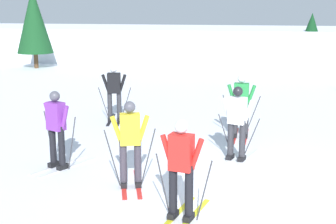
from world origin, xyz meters
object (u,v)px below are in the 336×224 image
object	(u,v)px
conifer_far_left	(34,20)
conifer_far_right	(311,34)
skier_white	(237,121)
skier_black	(114,91)
skier_yellow	(130,142)
skier_green	(241,104)
skier_red	(181,167)
skier_purple	(57,128)

from	to	relation	value
conifer_far_left	conifer_far_right	bearing A→B (deg)	10.95
skier_white	skier_black	bearing A→B (deg)	139.70
skier_black	conifer_far_right	xyz separation A→B (m)	(7.08, 13.98, 0.92)
skier_black	skier_yellow	world-z (taller)	same
conifer_far_right	skier_yellow	bearing A→B (deg)	-105.31
skier_green	skier_white	xyz separation A→B (m)	(-0.03, -1.97, -0.00)
skier_white	skier_black	size ratio (longest dim) A/B	1.00
skier_red	conifer_far_left	size ratio (longest dim) A/B	0.40
skier_green	skier_white	distance (m)	1.97
skier_white	skier_purple	xyz separation A→B (m)	(-3.77, -1.24, 0.00)
skier_red	skier_yellow	bearing A→B (deg)	132.36
skier_black	skier_purple	bearing A→B (deg)	-89.92
skier_yellow	conifer_far_right	bearing A→B (deg)	74.69
skier_red	skier_purple	xyz separation A→B (m)	(-3.00, 2.09, 0.00)
skier_red	skier_purple	world-z (taller)	same
skier_white	conifer_far_left	world-z (taller)	conifer_far_left
skier_green	skier_purple	size ratio (longest dim) A/B	1.00
skier_yellow	skier_purple	bearing A→B (deg)	156.46
conifer_far_left	conifer_far_right	xyz separation A→B (m)	(14.70, 2.84, -0.73)
skier_purple	skier_yellow	size ratio (longest dim) A/B	1.00
skier_green	skier_black	size ratio (longest dim) A/B	1.00
conifer_far_right	skier_white	bearing A→B (deg)	-100.88
skier_white	skier_yellow	size ratio (longest dim) A/B	1.00
skier_green	conifer_far_right	size ratio (longest dim) A/B	0.58
skier_black	conifer_far_left	xyz separation A→B (m)	(-7.62, 11.13, 1.65)
skier_green	conifer_far_right	xyz separation A→B (m)	(3.28, 15.22, 0.92)
skier_white	skier_red	bearing A→B (deg)	-103.02
skier_black	skier_green	bearing A→B (deg)	-18.03
skier_green	skier_yellow	size ratio (longest dim) A/B	1.00
skier_green	skier_purple	world-z (taller)	same
skier_green	skier_red	bearing A→B (deg)	-98.54
skier_green	conifer_far_right	distance (m)	15.59
skier_red	skier_purple	distance (m)	3.66
skier_yellow	conifer_far_right	world-z (taller)	conifer_far_right
skier_red	skier_purple	size ratio (longest dim) A/B	1.00
conifer_far_left	conifer_far_right	world-z (taller)	conifer_far_left
skier_green	skier_black	xyz separation A→B (m)	(-3.80, 1.24, -0.00)
conifer_far_right	skier_red	bearing A→B (deg)	-101.23
skier_green	skier_purple	bearing A→B (deg)	-139.87
skier_yellow	skier_red	bearing A→B (deg)	-47.64
skier_white	conifer_far_left	xyz separation A→B (m)	(-11.40, 14.34, 1.65)
skier_red	skier_yellow	size ratio (longest dim) A/B	1.00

